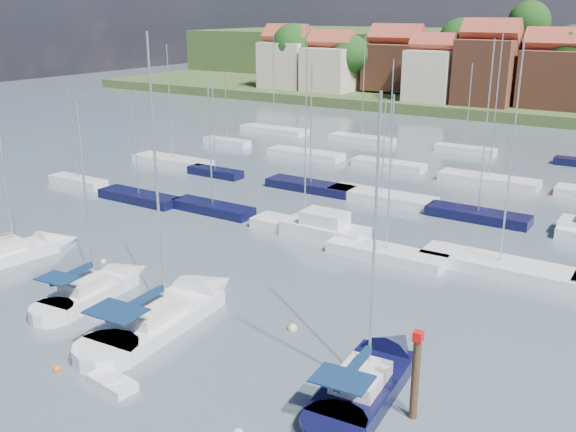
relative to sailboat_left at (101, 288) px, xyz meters
The scene contains 13 objects.
ground 38.64m from the sailboat_left, 71.46° to the left, with size 260.00×260.00×0.00m, color #495863.
sailboat_left is the anchor object (origin of this frame).
sailboat_centre 6.17m from the sailboat_left, ahead, with size 4.33×13.35×17.79m.
sailboat_navy 19.16m from the sailboat_left, ahead, with size 3.78×11.27×15.38m.
sailboat_far 9.96m from the sailboat_left, behind, with size 4.13×10.32×13.37m.
tender 11.30m from the sailboat_left, 39.22° to the right, with size 2.73×1.52×0.56m.
timber_piling 21.96m from the sailboat_left, ahead, with size 0.40×0.40×6.51m.
buoy_b 9.35m from the sailboat_left, 55.22° to the right, with size 0.44×0.44×0.44m, color #D85914.
buoy_c 8.92m from the sailboat_left, 32.91° to the right, with size 0.41×0.41×0.41m, color #D85914.
buoy_e 18.79m from the sailboat_left, 12.30° to the left, with size 0.48×0.48×0.48m, color #D85914.
buoy_g 13.21m from the sailboat_left, 10.54° to the left, with size 0.53×0.53×0.53m, color beige.
buoy_h 5.27m from the sailboat_left, 137.07° to the left, with size 0.42×0.42×0.42m, color beige.
marina_field 34.81m from the sailboat_left, 65.94° to the left, with size 79.62×41.41×15.93m.
Camera 1 is at (18.15, -21.82, 17.37)m, focal length 40.00 mm.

